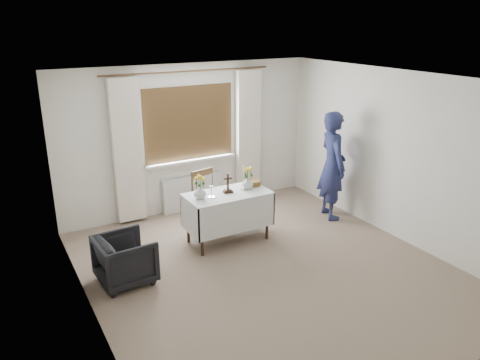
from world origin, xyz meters
name	(u,v)px	position (x,y,z in m)	size (l,w,h in m)	color
ground	(268,269)	(0.00, 0.00, 0.00)	(5.00, 5.00, 0.00)	gray
altar_table	(228,217)	(-0.06, 1.02, 0.38)	(1.24, 0.64, 0.76)	silver
wooden_chair	(210,201)	(-0.10, 1.55, 0.47)	(0.44, 0.44, 0.95)	#4F351B
armchair	(125,259)	(-1.72, 0.64, 0.31)	(0.66, 0.68, 0.62)	black
person	(332,166)	(1.87, 0.99, 0.90)	(0.66, 0.43, 1.79)	navy
radiator	(193,193)	(0.00, 2.42, 0.30)	(1.10, 0.10, 0.60)	silver
wooden_cross	(228,183)	(-0.04, 1.05, 0.91)	(0.14, 0.10, 0.29)	black
candlestick_left	(211,186)	(-0.33, 0.99, 0.94)	(0.10, 0.10, 0.35)	silver
candlestick_right	(244,178)	(0.22, 1.02, 0.96)	(0.11, 0.11, 0.39)	silver
flower_vase_left	(200,192)	(-0.49, 1.03, 0.86)	(0.18, 0.18, 0.19)	silver
flower_vase_right	(248,183)	(0.29, 1.05, 0.85)	(0.17, 0.17, 0.18)	silver
wicker_basket	(254,183)	(0.45, 1.13, 0.80)	(0.20, 0.20, 0.08)	brown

